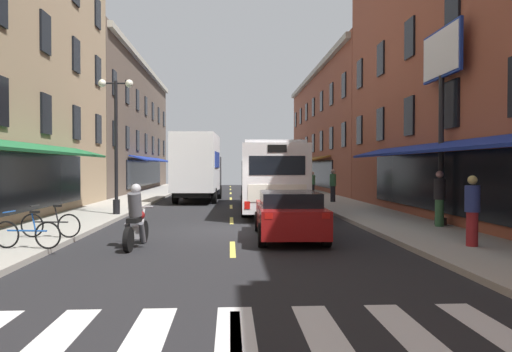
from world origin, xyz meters
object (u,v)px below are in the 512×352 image
sedan_near (206,184)px  pedestrian_mid (472,210)px  box_truck (198,168)px  street_lamp_twin (116,140)px  pedestrian_rear (333,185)px  bicycle_near (27,234)px  motorcycle_rider (136,220)px  bicycle_mid (51,224)px  transit_bus (268,176)px  pedestrian_far (439,198)px  pedestrian_near (312,183)px  billboard_sign (442,76)px  sedan_mid (289,214)px

sedan_near → pedestrian_mid: pedestrian_mid is taller
box_truck → street_lamp_twin: 9.37m
box_truck → pedestrian_rear: box_truck is taller
pedestrian_mid → street_lamp_twin: street_lamp_twin is taller
box_truck → street_lamp_twin: bearing=-107.5°
sedan_near → bicycle_near: 27.67m
sedan_near → motorcycle_rider: (-0.49, -26.66, 0.02)m
bicycle_mid → pedestrian_mid: 11.13m
transit_bus → bicycle_near: 13.43m
pedestrian_rear → pedestrian_far: bearing=-88.3°
bicycle_near → street_lamp_twin: (0.14, 8.44, 2.72)m
pedestrian_far → pedestrian_rear: pedestrian_far is taller
sedan_near → pedestrian_near: bearing=-47.0°
transit_bus → pedestrian_near: (3.55, 8.05, -0.63)m
pedestrian_far → street_lamp_twin: street_lamp_twin is taller
billboard_sign → motorcycle_rider: 11.02m
transit_bus → box_truck: (-3.79, 5.74, 0.40)m
transit_bus → pedestrian_far: transit_bus is taller
billboard_sign → motorcycle_rider: size_ratio=3.19×
pedestrian_far → pedestrian_rear: size_ratio=1.00×
transit_bus → street_lamp_twin: size_ratio=2.10×
motorcycle_rider → pedestrian_near: 20.34m
pedestrian_far → motorcycle_rider: bearing=141.3°
box_truck → motorcycle_rider: bearing=-91.8°
billboard_sign → pedestrian_rear: (-1.34, 10.79, -4.07)m
sedan_near → pedestrian_mid: (7.92, -27.74, 0.35)m
box_truck → pedestrian_near: (7.34, 2.30, -1.03)m
transit_bus → bicycle_near: (-6.73, -11.56, -1.14)m
pedestrian_far → street_lamp_twin: bearing=102.1°
street_lamp_twin → sedan_near: bearing=81.8°
sedan_mid → bicycle_near: (-6.57, -2.23, -0.21)m
billboard_sign → pedestrian_far: billboard_sign is taller
box_truck → street_lamp_twin: size_ratio=1.32×
pedestrian_rear → billboard_sign: bearing=-86.8°
sedan_mid → bicycle_near: bearing=-161.3°
transit_bus → pedestrian_mid: (4.09, -11.79, -0.60)m
billboard_sign → pedestrian_far: 4.10m
billboard_sign → sedan_near: bearing=111.2°
bicycle_mid → pedestrian_far: 11.99m
motorcycle_rider → pedestrian_mid: size_ratio=1.19×
pedestrian_near → pedestrian_far: bearing=78.2°
bicycle_near → box_truck: bearing=80.4°
sedan_mid → sedan_near: bearing=98.2°
sedan_near → pedestrian_far: 25.44m
bicycle_near → pedestrian_rear: 18.30m
transit_bus → bicycle_near: bearing=-120.2°
transit_bus → bicycle_near: size_ratio=6.89×
box_truck → sedan_mid: (3.63, -15.08, -1.33)m
sedan_mid → pedestrian_far: size_ratio=2.49×
box_truck → pedestrian_rear: 8.11m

